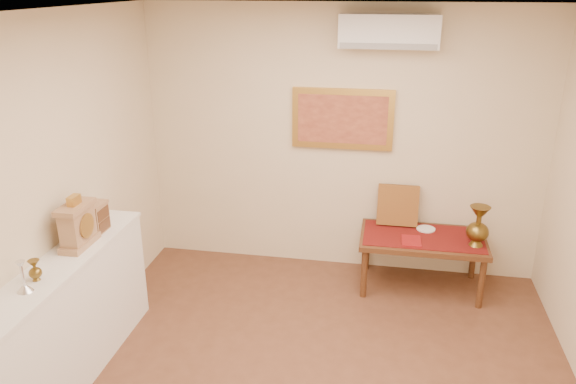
% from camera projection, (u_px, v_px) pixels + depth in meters
% --- Properties ---
extents(ceiling, '(4.50, 4.50, 0.00)m').
position_uv_depth(ceiling, '(313.00, 15.00, 3.10)').
color(ceiling, white).
rests_on(ceiling, ground).
extents(wall_back, '(4.00, 0.02, 2.70)m').
position_uv_depth(wall_back, '(342.00, 143.00, 5.64)').
color(wall_back, beige).
rests_on(wall_back, ground).
extents(wall_left, '(0.02, 4.50, 2.70)m').
position_uv_depth(wall_left, '(26.00, 215.00, 3.91)').
color(wall_left, beige).
rests_on(wall_left, ground).
extents(candlestick, '(0.10, 0.10, 0.22)m').
position_uv_depth(candlestick, '(23.00, 276.00, 3.62)').
color(candlestick, silver).
rests_on(candlestick, display_ledge).
extents(brass_urn_small, '(0.09, 0.09, 0.20)m').
position_uv_depth(brass_urn_small, '(34.00, 267.00, 3.76)').
color(brass_urn_small, brown).
rests_on(brass_urn_small, display_ledge).
extents(table_cloth, '(1.14, 0.59, 0.01)m').
position_uv_depth(table_cloth, '(423.00, 236.00, 5.44)').
color(table_cloth, maroon).
rests_on(table_cloth, low_table).
extents(brass_urn_tall, '(0.21, 0.21, 0.47)m').
position_uv_depth(brass_urn_tall, '(479.00, 222.00, 5.17)').
color(brass_urn_tall, brown).
rests_on(brass_urn_tall, table_cloth).
extents(plate, '(0.18, 0.18, 0.01)m').
position_uv_depth(plate, '(426.00, 229.00, 5.58)').
color(plate, silver).
rests_on(plate, table_cloth).
extents(menu, '(0.19, 0.25, 0.01)m').
position_uv_depth(menu, '(411.00, 241.00, 5.32)').
color(menu, maroon).
rests_on(menu, table_cloth).
extents(cushion, '(0.41, 0.18, 0.42)m').
position_uv_depth(cushion, '(398.00, 205.00, 5.64)').
color(cushion, '#602113').
rests_on(cushion, table_cloth).
extents(display_ledge, '(0.37, 2.02, 0.98)m').
position_uv_depth(display_ledge, '(66.00, 322.00, 4.18)').
color(display_ledge, white).
rests_on(display_ledge, floor).
extents(mantel_clock, '(0.17, 0.36, 0.41)m').
position_uv_depth(mantel_clock, '(78.00, 225.00, 4.23)').
color(mantel_clock, '#A57B55').
rests_on(mantel_clock, display_ledge).
extents(wooden_chest, '(0.16, 0.21, 0.24)m').
position_uv_depth(wooden_chest, '(95.00, 217.00, 4.49)').
color(wooden_chest, '#A57B55').
rests_on(wooden_chest, display_ledge).
extents(low_table, '(1.20, 0.70, 0.55)m').
position_uv_depth(low_table, '(422.00, 243.00, 5.47)').
color(low_table, '#532E19').
rests_on(low_table, floor).
extents(painting, '(1.00, 0.06, 0.60)m').
position_uv_depth(painting, '(342.00, 119.00, 5.53)').
color(painting, '#BF913D').
rests_on(painting, wall_back).
extents(ac_unit, '(0.90, 0.25, 0.30)m').
position_uv_depth(ac_unit, '(389.00, 31.00, 5.07)').
color(ac_unit, white).
rests_on(ac_unit, wall_back).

